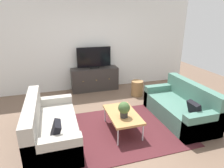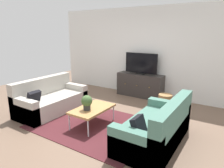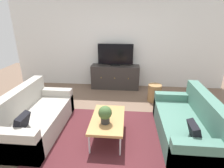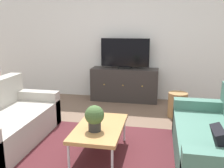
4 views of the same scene
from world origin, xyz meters
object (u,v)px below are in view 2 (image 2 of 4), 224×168
at_px(couch_left_side, 50,100).
at_px(wicker_basket, 165,103).
at_px(couch_right_side, 159,129).
at_px(potted_plant, 87,102).
at_px(tv_console, 140,85).
at_px(flat_screen_tv, 141,64).
at_px(coffee_table, 92,109).

relative_size(couch_left_side, wicker_basket, 3.94).
height_order(couch_right_side, potted_plant, couch_right_side).
bearing_deg(tv_console, flat_screen_tv, 90.00).
distance_m(couch_left_side, tv_console, 2.75).
bearing_deg(potted_plant, couch_right_side, 8.02).
height_order(couch_right_side, wicker_basket, couch_right_side).
bearing_deg(potted_plant, couch_left_side, 171.61).
relative_size(potted_plant, tv_console, 0.22).
height_order(tv_console, wicker_basket, tv_console).
height_order(coffee_table, wicker_basket, wicker_basket).
bearing_deg(couch_left_side, couch_right_side, 0.00).
bearing_deg(wicker_basket, couch_left_side, -147.79).
bearing_deg(potted_plant, tv_console, 90.45).
bearing_deg(couch_right_side, wicker_basket, 104.73).
distance_m(couch_right_side, tv_console, 2.81).
relative_size(coffee_table, potted_plant, 3.14).
distance_m(tv_console, flat_screen_tv, 0.67).
height_order(potted_plant, flat_screen_tv, flat_screen_tv).
xyz_separation_m(couch_right_side, tv_console, (-1.49, 2.37, 0.08)).
distance_m(flat_screen_tv, wicker_basket, 1.59).
bearing_deg(couch_right_side, couch_left_side, 180.00).
bearing_deg(couch_left_side, wicker_basket, 32.21).
bearing_deg(coffee_table, tv_console, 91.06).
height_order(couch_left_side, couch_right_side, same).
relative_size(couch_right_side, potted_plant, 5.62).
relative_size(couch_right_side, tv_console, 1.22).
xyz_separation_m(couch_right_side, wicker_basket, (-0.41, 1.55, -0.05)).
height_order(couch_left_side, coffee_table, couch_left_side).
xyz_separation_m(potted_plant, tv_console, (-0.02, 2.58, -0.22)).
bearing_deg(couch_left_side, flat_screen_tv, 59.96).
bearing_deg(tv_console, couch_right_side, -57.86).
relative_size(couch_left_side, flat_screen_tv, 1.69).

